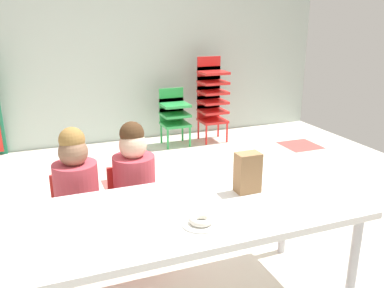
{
  "coord_description": "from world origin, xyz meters",
  "views": [
    {
      "loc": [
        -0.73,
        -2.62,
        1.54
      ],
      "look_at": [
        0.05,
        -0.64,
        0.86
      ],
      "focal_mm": 38.38,
      "sensor_mm": 36.0,
      "label": 1
    }
  ],
  "objects_px": {
    "seated_child_near_camera": "(76,188)",
    "paper_bag_brown": "(248,173)",
    "paper_plate_near_edge": "(201,224)",
    "kid_chair_green_stack": "(174,113)",
    "donut_powdered_on_plate": "(201,220)",
    "craft_table": "(188,218)",
    "seated_child_middle_seat": "(134,179)",
    "kid_chair_red_stack": "(212,95)"
  },
  "relations": [
    {
      "from": "craft_table",
      "to": "paper_bag_brown",
      "type": "height_order",
      "value": "paper_bag_brown"
    },
    {
      "from": "kid_chair_green_stack",
      "to": "paper_plate_near_edge",
      "type": "distance_m",
      "value": 3.18
    },
    {
      "from": "paper_bag_brown",
      "to": "seated_child_middle_seat",
      "type": "bearing_deg",
      "value": 133.56
    },
    {
      "from": "craft_table",
      "to": "seated_child_near_camera",
      "type": "height_order",
      "value": "seated_child_near_camera"
    },
    {
      "from": "kid_chair_red_stack",
      "to": "donut_powdered_on_plate",
      "type": "height_order",
      "value": "kid_chair_red_stack"
    },
    {
      "from": "paper_plate_near_edge",
      "to": "donut_powdered_on_plate",
      "type": "bearing_deg",
      "value": 0.0
    },
    {
      "from": "donut_powdered_on_plate",
      "to": "paper_bag_brown",
      "type": "bearing_deg",
      "value": 33.75
    },
    {
      "from": "kid_chair_green_stack",
      "to": "paper_bag_brown",
      "type": "relative_size",
      "value": 3.09
    },
    {
      "from": "seated_child_middle_seat",
      "to": "kid_chair_green_stack",
      "type": "xyz_separation_m",
      "value": [
        1.03,
        2.26,
        -0.16
      ]
    },
    {
      "from": "seated_child_near_camera",
      "to": "paper_plate_near_edge",
      "type": "height_order",
      "value": "seated_child_near_camera"
    },
    {
      "from": "seated_child_near_camera",
      "to": "kid_chair_green_stack",
      "type": "xyz_separation_m",
      "value": [
        1.38,
        2.26,
        -0.16
      ]
    },
    {
      "from": "paper_bag_brown",
      "to": "donut_powdered_on_plate",
      "type": "bearing_deg",
      "value": -146.25
    },
    {
      "from": "craft_table",
      "to": "kid_chair_red_stack",
      "type": "relative_size",
      "value": 1.68
    },
    {
      "from": "craft_table",
      "to": "seated_child_middle_seat",
      "type": "height_order",
      "value": "seated_child_middle_seat"
    },
    {
      "from": "donut_powdered_on_plate",
      "to": "seated_child_near_camera",
      "type": "bearing_deg",
      "value": 121.51
    },
    {
      "from": "paper_plate_near_edge",
      "to": "seated_child_middle_seat",
      "type": "bearing_deg",
      "value": 99.36
    },
    {
      "from": "craft_table",
      "to": "donut_powdered_on_plate",
      "type": "bearing_deg",
      "value": -90.85
    },
    {
      "from": "seated_child_middle_seat",
      "to": "craft_table",
      "type": "bearing_deg",
      "value": -77.84
    },
    {
      "from": "craft_table",
      "to": "kid_chair_red_stack",
      "type": "height_order",
      "value": "kid_chair_red_stack"
    },
    {
      "from": "seated_child_middle_seat",
      "to": "kid_chair_green_stack",
      "type": "height_order",
      "value": "seated_child_middle_seat"
    },
    {
      "from": "craft_table",
      "to": "paper_plate_near_edge",
      "type": "relative_size",
      "value": 9.7
    },
    {
      "from": "donut_powdered_on_plate",
      "to": "seated_child_middle_seat",
      "type": "bearing_deg",
      "value": 99.36
    },
    {
      "from": "kid_chair_red_stack",
      "to": "paper_bag_brown",
      "type": "distance_m",
      "value": 2.97
    },
    {
      "from": "kid_chair_green_stack",
      "to": "craft_table",
      "type": "bearing_deg",
      "value": -107.51
    },
    {
      "from": "craft_table",
      "to": "kid_chair_green_stack",
      "type": "xyz_separation_m",
      "value": [
        0.9,
        2.86,
        -0.17
      ]
    },
    {
      "from": "seated_child_near_camera",
      "to": "donut_powdered_on_plate",
      "type": "distance_m",
      "value": 0.92
    },
    {
      "from": "craft_table",
      "to": "kid_chair_red_stack",
      "type": "xyz_separation_m",
      "value": [
        1.4,
        2.87,
        0.02
      ]
    },
    {
      "from": "donut_powdered_on_plate",
      "to": "craft_table",
      "type": "bearing_deg",
      "value": 89.15
    },
    {
      "from": "seated_child_near_camera",
      "to": "paper_plate_near_edge",
      "type": "distance_m",
      "value": 0.92
    },
    {
      "from": "seated_child_middle_seat",
      "to": "paper_bag_brown",
      "type": "bearing_deg",
      "value": -46.44
    },
    {
      "from": "kid_chair_green_stack",
      "to": "donut_powdered_on_plate",
      "type": "relative_size",
      "value": 6.03
    },
    {
      "from": "kid_chair_green_stack",
      "to": "seated_child_near_camera",
      "type": "bearing_deg",
      "value": -121.52
    },
    {
      "from": "paper_bag_brown",
      "to": "seated_child_near_camera",
      "type": "bearing_deg",
      "value": 148.18
    },
    {
      "from": "seated_child_middle_seat",
      "to": "kid_chair_red_stack",
      "type": "bearing_deg",
      "value": 55.86
    },
    {
      "from": "seated_child_middle_seat",
      "to": "donut_powdered_on_plate",
      "type": "bearing_deg",
      "value": -80.64
    },
    {
      "from": "paper_plate_near_edge",
      "to": "kid_chair_green_stack",
      "type": "bearing_deg",
      "value": 73.37
    },
    {
      "from": "kid_chair_red_stack",
      "to": "craft_table",
      "type": "bearing_deg",
      "value": -116.03
    },
    {
      "from": "donut_powdered_on_plate",
      "to": "kid_chair_green_stack",
      "type": "bearing_deg",
      "value": 73.37
    },
    {
      "from": "seated_child_near_camera",
      "to": "paper_bag_brown",
      "type": "height_order",
      "value": "seated_child_near_camera"
    },
    {
      "from": "paper_bag_brown",
      "to": "paper_plate_near_edge",
      "type": "xyz_separation_m",
      "value": [
        -0.37,
        -0.25,
        -0.11
      ]
    },
    {
      "from": "kid_chair_red_stack",
      "to": "seated_child_near_camera",
      "type": "bearing_deg",
      "value": -129.79
    },
    {
      "from": "paper_plate_near_edge",
      "to": "craft_table",
      "type": "bearing_deg",
      "value": 89.15
    }
  ]
}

